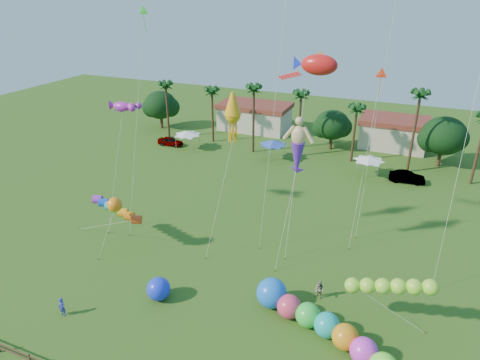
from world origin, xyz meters
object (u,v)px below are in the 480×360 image
at_px(spectator_a, 62,307).
at_px(spectator_b, 319,290).
at_px(car_a, 170,141).
at_px(caterpillar_inflatable, 317,321).
at_px(car_b, 407,177).
at_px(blue_ball, 159,289).

height_order(spectator_a, spectator_b, spectator_b).
height_order(car_a, caterpillar_inflatable, caterpillar_inflatable).
xyz_separation_m(car_a, caterpillar_inflatable, (32.05, -31.72, 0.33)).
bearing_deg(spectator_a, caterpillar_inflatable, 16.51).
bearing_deg(caterpillar_inflatable, spectator_a, -140.09).
bearing_deg(spectator_a, spectator_b, 27.42).
height_order(car_b, caterpillar_inflatable, caterpillar_inflatable).
distance_m(car_a, caterpillar_inflatable, 45.09).
distance_m(car_b, caterpillar_inflatable, 31.80).
distance_m(car_b, spectator_a, 44.33).
relative_size(car_a, caterpillar_inflatable, 0.36).
bearing_deg(spectator_b, car_b, 104.06).
bearing_deg(blue_ball, caterpillar_inflatable, 5.84).
bearing_deg(car_b, spectator_a, 142.45).
xyz_separation_m(car_b, caterpillar_inflatable, (-4.66, -31.46, 0.29)).
relative_size(car_a, spectator_b, 2.48).
bearing_deg(car_a, spectator_b, -133.62).
bearing_deg(car_b, blue_ball, 146.35).
relative_size(car_b, blue_ball, 2.30).
height_order(spectator_a, blue_ball, blue_ball).
height_order(spectator_a, caterpillar_inflatable, caterpillar_inflatable).
relative_size(car_a, car_b, 0.92).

